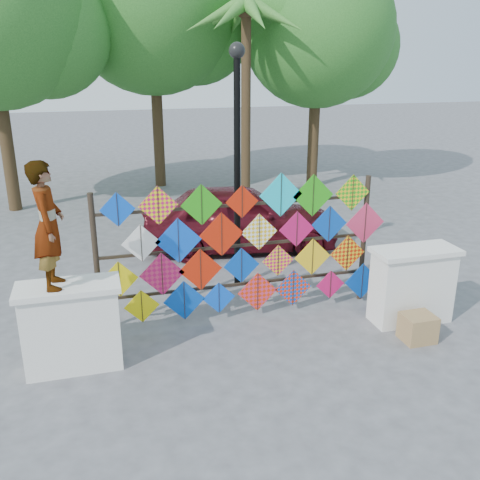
# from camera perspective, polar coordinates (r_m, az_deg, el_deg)

# --- Properties ---
(ground) EXTENTS (80.00, 80.00, 0.00)m
(ground) POSITION_cam_1_polar(r_m,az_deg,el_deg) (8.68, 1.31, -10.12)
(ground) COLOR gray
(ground) RESTS_ON ground
(parapet_left) EXTENTS (1.40, 0.65, 1.28)m
(parapet_left) POSITION_cam_1_polar(r_m,az_deg,el_deg) (7.92, -17.50, -8.76)
(parapet_left) COLOR white
(parapet_left) RESTS_ON ground
(parapet_right) EXTENTS (1.40, 0.65, 1.28)m
(parapet_right) POSITION_cam_1_polar(r_m,az_deg,el_deg) (9.31, 17.89, -4.54)
(parapet_right) COLOR white
(parapet_right) RESTS_ON ground
(kite_rack) EXTENTS (4.96, 0.24, 2.45)m
(kite_rack) POSITION_cam_1_polar(r_m,az_deg,el_deg) (8.84, 0.68, -0.84)
(kite_rack) COLOR black
(kite_rack) RESTS_ON ground
(tree_mid) EXTENTS (6.30, 5.60, 8.61)m
(tree_mid) POSITION_cam_1_polar(r_m,az_deg,el_deg) (18.50, -9.02, 23.54)
(tree_mid) COLOR #4A3520
(tree_mid) RESTS_ON ground
(tree_east) EXTENTS (5.40, 4.80, 7.42)m
(tree_east) POSITION_cam_1_polar(r_m,az_deg,el_deg) (18.33, 8.56, 21.13)
(tree_east) COLOR #4A3520
(tree_east) RESTS_ON ground
(palm_tree) EXTENTS (3.62, 3.62, 5.83)m
(palm_tree) POSITION_cam_1_polar(r_m,az_deg,el_deg) (15.90, 0.66, 21.57)
(palm_tree) COLOR #4A3520
(palm_tree) RESTS_ON ground
(vendor_woman) EXTENTS (0.44, 0.65, 1.72)m
(vendor_woman) POSITION_cam_1_polar(r_m,az_deg,el_deg) (7.38, -19.79, 1.47)
(vendor_woman) COLOR #99999E
(vendor_woman) RESTS_ON parapet_left
(sedan) EXTENTS (4.67, 2.51, 1.51)m
(sedan) POSITION_cam_1_polar(r_m,az_deg,el_deg) (12.19, 0.00, 2.44)
(sedan) COLOR #520E18
(sedan) RESTS_ON ground
(lamppost) EXTENTS (0.28, 0.28, 4.46)m
(lamppost) POSITION_cam_1_polar(r_m,az_deg,el_deg) (9.71, -0.31, 9.91)
(lamppost) COLOR black
(lamppost) RESTS_ON ground
(cardboard_box_near) EXTENTS (0.49, 0.43, 0.43)m
(cardboard_box_near) POSITION_cam_1_polar(r_m,az_deg,el_deg) (8.88, 18.43, -8.86)
(cardboard_box_near) COLOR tan
(cardboard_box_near) RESTS_ON ground
(cardboard_box_far) EXTENTS (0.35, 0.32, 0.30)m
(cardboard_box_far) POSITION_cam_1_polar(r_m,az_deg,el_deg) (9.11, 18.85, -8.67)
(cardboard_box_far) COLOR tan
(cardboard_box_far) RESTS_ON ground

